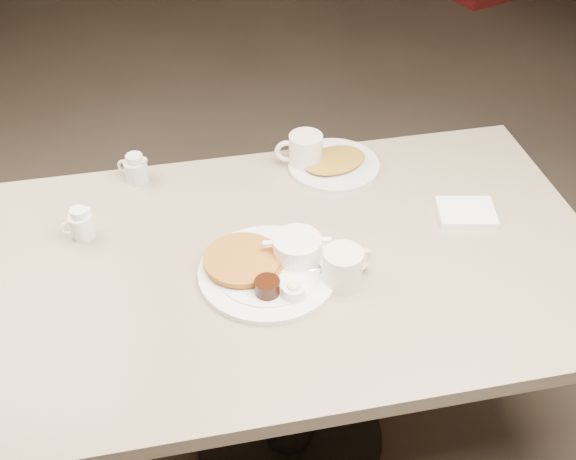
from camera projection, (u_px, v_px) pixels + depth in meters
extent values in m
cube|color=#4C3F33|center=(289.00, 442.00, 2.19)|extent=(7.00, 8.00, 0.02)
cube|color=tan|center=(290.00, 264.00, 1.71)|extent=(1.50, 0.90, 0.04)
cylinder|color=black|center=(289.00, 360.00, 1.94)|extent=(0.14, 0.14, 0.69)
cylinder|color=black|center=(289.00, 437.00, 2.17)|extent=(0.56, 0.56, 0.03)
cylinder|color=white|center=(268.00, 273.00, 1.65)|extent=(0.36, 0.36, 0.01)
cylinder|color=white|center=(268.00, 270.00, 1.64)|extent=(0.27, 0.27, 0.00)
cylinder|color=#BA6E20|center=(245.00, 261.00, 1.66)|extent=(0.20, 0.20, 0.01)
cylinder|color=#BA6E20|center=(242.00, 259.00, 1.65)|extent=(0.20, 0.20, 0.01)
cylinder|color=white|center=(297.00, 248.00, 1.66)|extent=(0.13, 0.13, 0.05)
cube|color=white|center=(268.00, 244.00, 1.65)|extent=(0.03, 0.02, 0.01)
cube|color=white|center=(326.00, 240.00, 1.66)|extent=(0.03, 0.02, 0.01)
ellipsoid|color=white|center=(291.00, 243.00, 1.66)|extent=(0.06, 0.06, 0.03)
ellipsoid|color=white|center=(304.00, 245.00, 1.65)|extent=(0.05, 0.05, 0.02)
cylinder|color=black|center=(267.00, 287.00, 1.58)|extent=(0.06, 0.06, 0.04)
cylinder|color=white|center=(294.00, 291.00, 1.57)|extent=(0.06, 0.06, 0.03)
ellipsoid|color=#FFF0BC|center=(294.00, 286.00, 1.57)|extent=(0.04, 0.04, 0.02)
cube|color=white|center=(340.00, 269.00, 1.65)|extent=(0.13, 0.01, 0.00)
ellipsoid|color=white|center=(313.00, 267.00, 1.65)|extent=(0.04, 0.03, 0.01)
cylinder|color=white|center=(342.00, 268.00, 1.61)|extent=(0.11, 0.11, 0.09)
cylinder|color=#2D2520|center=(343.00, 254.00, 1.58)|extent=(0.09, 0.09, 0.01)
torus|color=white|center=(361.00, 260.00, 1.63)|extent=(0.07, 0.03, 0.06)
cube|color=white|center=(466.00, 212.00, 1.82)|extent=(0.16, 0.14, 0.02)
cylinder|color=white|center=(306.00, 151.00, 1.96)|extent=(0.11, 0.11, 0.10)
torus|color=white|center=(287.00, 151.00, 1.96)|extent=(0.07, 0.03, 0.07)
cylinder|color=white|center=(82.00, 226.00, 1.74)|extent=(0.06, 0.06, 0.06)
cylinder|color=white|center=(79.00, 213.00, 1.72)|extent=(0.05, 0.05, 0.02)
cone|color=white|center=(88.00, 212.00, 1.73)|extent=(0.02, 0.02, 0.02)
torus|color=white|center=(69.00, 228.00, 1.73)|extent=(0.04, 0.02, 0.04)
cylinder|color=silver|center=(136.00, 171.00, 1.92)|extent=(0.06, 0.06, 0.06)
cylinder|color=silver|center=(134.00, 158.00, 1.89)|extent=(0.05, 0.05, 0.02)
cone|color=silver|center=(143.00, 162.00, 1.89)|extent=(0.03, 0.03, 0.02)
torus|color=silver|center=(125.00, 167.00, 1.93)|extent=(0.04, 0.03, 0.04)
cylinder|color=silver|center=(334.00, 165.00, 1.98)|extent=(0.32, 0.32, 0.01)
ellipsoid|color=#AB8025|center=(334.00, 160.00, 1.97)|extent=(0.22, 0.18, 0.02)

